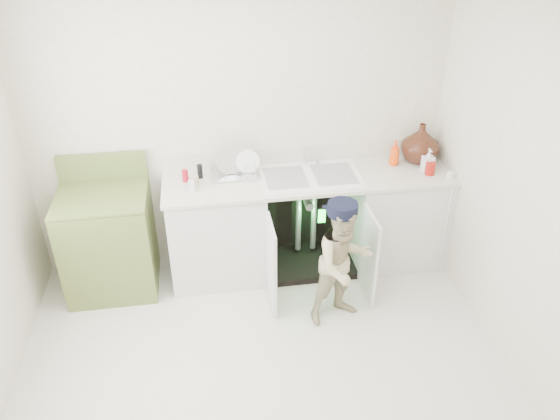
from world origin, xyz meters
name	(u,v)px	position (x,y,z in m)	size (l,w,h in m)	color
ground	(266,369)	(0.00, 0.00, 0.00)	(3.50, 3.50, 0.00)	beige
room_shell	(263,223)	(0.00, 0.00, 1.25)	(6.00, 5.50, 1.26)	#EFE5CD
counter_run	(312,218)	(0.59, 1.21, 0.48)	(2.44, 1.02, 1.24)	silver
avocado_stove	(109,240)	(-1.14, 1.18, 0.46)	(0.71, 0.65, 1.11)	olive
repair_worker	(343,263)	(0.67, 0.48, 0.53)	(0.59, 0.65, 1.05)	beige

